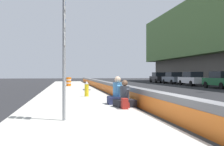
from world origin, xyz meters
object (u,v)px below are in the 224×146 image
at_px(fire_hydrant, 87,89).
at_px(seated_person_foreground, 125,98).
at_px(backpack, 125,104).
at_px(seated_person_middle, 118,95).
at_px(parked_car_farther, 158,77).
at_px(parked_car_fourth, 222,80).
at_px(construction_barrel, 69,82).
at_px(parked_car_far, 173,78).
at_px(parked_car_midline, 192,79).
at_px(route_sign_post, 64,47).

height_order(fire_hydrant, seated_person_foreground, seated_person_foreground).
height_order(fire_hydrant, backpack, fire_hydrant).
bearing_deg(seated_person_middle, parked_car_farther, -23.02).
bearing_deg(parked_car_fourth, construction_barrel, 71.87).
xyz_separation_m(backpack, parked_car_fourth, (14.25, -13.07, 0.53)).
height_order(construction_barrel, parked_car_farther, parked_car_farther).
relative_size(fire_hydrant, seated_person_foreground, 0.82).
relative_size(fire_hydrant, backpack, 2.20).
xyz_separation_m(parked_car_fourth, parked_car_far, (12.24, -0.14, 0.00)).
distance_m(fire_hydrant, parked_car_farther, 29.77).
height_order(fire_hydrant, seated_person_middle, seated_person_middle).
bearing_deg(parked_car_farther, fire_hydrant, 152.06).
relative_size(construction_barrel, parked_car_farther, 0.21).
distance_m(seated_person_foreground, parked_car_far, 28.97).
relative_size(backpack, parked_car_far, 0.09).
bearing_deg(backpack, parked_car_midline, -32.66).
bearing_deg(construction_barrel, parked_car_fourth, -108.13).
xyz_separation_m(construction_barrel, parked_car_midline, (1.22, -14.91, 0.24)).
distance_m(route_sign_post, construction_barrel, 21.27).
relative_size(route_sign_post, seated_person_foreground, 3.36).
bearing_deg(parked_car_farther, parked_car_midline, -179.62).
xyz_separation_m(route_sign_post, parked_car_farther, (34.16, -15.20, -1.37)).
xyz_separation_m(route_sign_post, seated_person_middle, (3.76, -2.29, -1.72)).
distance_m(backpack, parked_car_fourth, 19.34).
bearing_deg(backpack, seated_person_foreground, -12.27).
bearing_deg(fire_hydrant, route_sign_post, 170.93).
distance_m(route_sign_post, seated_person_middle, 4.73).
relative_size(seated_person_middle, parked_car_farther, 0.26).
xyz_separation_m(seated_person_foreground, parked_car_farther, (31.45, -12.83, 0.39)).
height_order(route_sign_post, parked_car_fourth, route_sign_post).
bearing_deg(seated_person_middle, seated_person_foreground, -175.70).
relative_size(route_sign_post, parked_car_fourth, 0.80).
relative_size(parked_car_fourth, parked_car_midline, 1.00).
distance_m(seated_person_middle, backpack, 1.70).
bearing_deg(backpack, parked_car_farther, -22.01).
xyz_separation_m(route_sign_post, fire_hydrant, (7.86, -1.25, -1.65)).
height_order(seated_person_foreground, construction_barrel, seated_person_foreground).
height_order(construction_barrel, parked_car_midline, parked_car_midline).
xyz_separation_m(fire_hydrant, backpack, (-5.79, -0.98, -0.25)).
relative_size(route_sign_post, backpack, 9.00).
distance_m(parked_car_midline, parked_car_far, 6.13).
bearing_deg(parked_car_farther, route_sign_post, 156.00).
bearing_deg(seated_person_middle, parked_car_midline, -34.84).
height_order(fire_hydrant, parked_car_midline, parked_car_midline).
xyz_separation_m(seated_person_middle, backpack, (-1.69, 0.06, -0.18)).
xyz_separation_m(backpack, parked_car_far, (26.49, -13.21, 0.53)).
bearing_deg(parked_car_midline, parked_car_farther, 0.38).
distance_m(parked_car_fourth, parked_car_midline, 6.10).
xyz_separation_m(route_sign_post, backpack, (2.07, -2.23, -1.90)).
height_order(route_sign_post, construction_barrel, route_sign_post).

